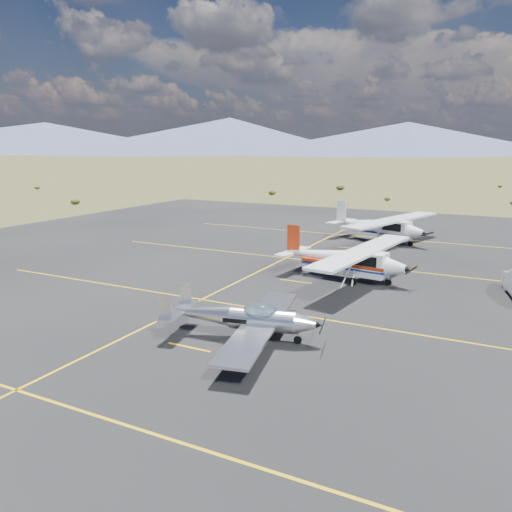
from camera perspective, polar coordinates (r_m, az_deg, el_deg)
The scene contains 5 objects.
ground at distance 21.70m, azimuth 4.32°, elevation -8.57°, with size 1600.00×1600.00×0.00m, color #383D1C.
apron at distance 27.97m, azimuth 9.87°, elevation -3.87°, with size 72.00×72.00×0.02m, color black.
aircraft_low_wing at distance 20.51m, azimuth -1.23°, elevation -7.11°, with size 6.36×8.75×1.89m.
aircraft_cessna at distance 30.03m, azimuth 10.12°, elevation -0.19°, with size 7.03×11.62×2.93m.
aircraft_plain at distance 42.41m, azimuth 13.87°, elevation 3.42°, with size 8.33×12.14×3.10m.
Camera 1 is at (7.70, -18.74, 7.78)m, focal length 35.00 mm.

